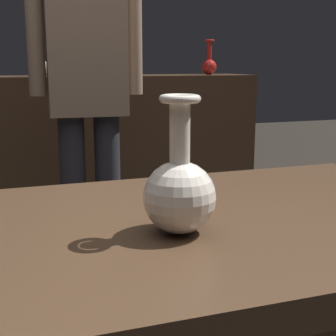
{
  "coord_description": "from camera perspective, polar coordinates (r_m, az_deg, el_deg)",
  "views": [
    {
      "loc": [
        -0.24,
        -0.76,
        1.07
      ],
      "look_at": [
        0.01,
        -0.03,
        0.9
      ],
      "focal_mm": 52.41,
      "sensor_mm": 36.0,
      "label": 1
    }
  ],
  "objects": [
    {
      "name": "back_display_shelf",
      "position": [
        3.03,
        -14.06,
        0.92
      ],
      "size": [
        2.6,
        0.4,
        0.99
      ],
      "color": "#422D1E",
      "rests_on": "ground_plane"
    },
    {
      "name": "vase_centerpiece",
      "position": [
        0.77,
        1.35,
        -2.64
      ],
      "size": [
        0.12,
        0.12,
        0.22
      ],
      "color": "silver",
      "rests_on": "display_plinth"
    },
    {
      "name": "shelf_vase_center",
      "position": [
        2.97,
        -14.61,
        11.43
      ],
      "size": [
        0.09,
        0.09,
        0.18
      ],
      "color": "silver",
      "rests_on": "back_display_shelf"
    },
    {
      "name": "shelf_vase_right",
      "position": [
        3.13,
        -5.03,
        12.34
      ],
      "size": [
        0.06,
        0.06,
        0.19
      ],
      "color": "gray",
      "rests_on": "back_display_shelf"
    },
    {
      "name": "shelf_vase_far_right",
      "position": [
        3.19,
        4.79,
        11.96
      ],
      "size": [
        0.1,
        0.1,
        0.22
      ],
      "color": "red",
      "rests_on": "back_display_shelf"
    },
    {
      "name": "visitor_center_back",
      "position": [
        2.1,
        -9.4,
        10.73
      ],
      "size": [
        0.47,
        0.2,
        1.72
      ],
      "rotation": [
        0.0,
        0.0,
        3.08
      ],
      "color": "#232328",
      "rests_on": "ground_plane"
    }
  ]
}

